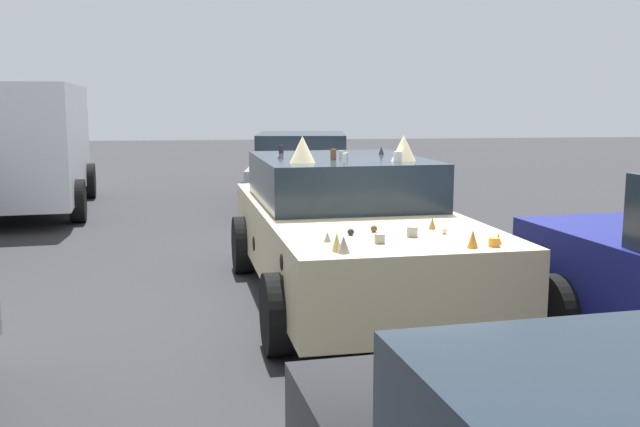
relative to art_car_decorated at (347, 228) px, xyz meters
name	(u,v)px	position (x,y,z in m)	size (l,w,h in m)	color
ground_plane	(349,300)	(-0.09, -0.01, -0.73)	(60.00, 60.00, 0.00)	#2D2D30
art_car_decorated	(347,228)	(0.00, 0.00, 0.00)	(4.72, 2.35, 1.68)	beige
parked_van_far_right	(23,141)	(6.60, 4.86, 0.54)	(5.35, 2.70, 2.28)	silver
parked_sedan_row_back_center	(301,170)	(6.61, -0.21, -0.04)	(4.53, 2.43, 1.38)	gray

